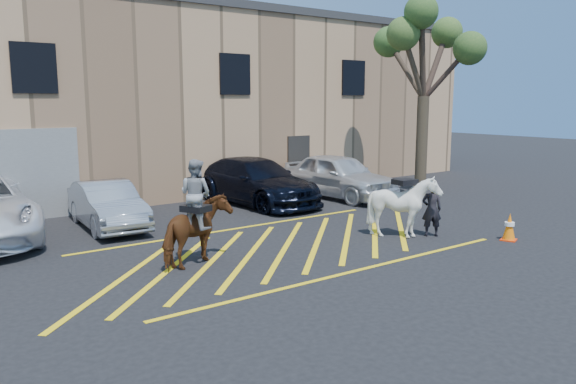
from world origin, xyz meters
TOP-DOWN VIEW (x-y plane):
  - ground at (0.00, 0.00)m, footprint 90.00×90.00m
  - car_silver_sedan at (-2.83, 4.52)m, footprint 1.69×4.14m
  - car_blue_suv at (2.71, 5.19)m, footprint 2.64×5.68m
  - car_white_suv at (5.93, 4.40)m, footprint 2.23×4.98m
  - handler at (3.88, -1.70)m, footprint 0.65×0.60m
  - warehouse at (-0.01, 11.99)m, footprint 32.42×10.20m
  - hatching_zone at (-0.00, -0.30)m, footprint 12.60×5.12m
  - mounted_bay at (-2.48, -0.34)m, footprint 1.99×1.52m
  - saddled_white at (3.18, -1.33)m, footprint 1.50×1.65m
  - traffic_cone at (5.17, -3.22)m, footprint 0.49×0.49m
  - tree at (8.73, 2.83)m, footprint 3.99×4.37m

SIDE VIEW (x-z plane):
  - ground at x=0.00m, z-range 0.00..0.00m
  - hatching_zone at x=0.00m, z-range 0.00..0.01m
  - traffic_cone at x=5.17m, z-range 0.00..0.73m
  - car_silver_sedan at x=-2.83m, z-range 0.00..1.33m
  - handler at x=3.88m, z-range 0.00..1.48m
  - car_blue_suv at x=2.71m, z-range 0.00..1.61m
  - car_white_suv at x=5.93m, z-range 0.00..1.66m
  - saddled_white at x=3.18m, z-range 0.01..1.70m
  - mounted_bay at x=-2.48m, z-range -0.23..2.16m
  - warehouse at x=-0.01m, z-range 0.00..7.30m
  - tree at x=8.73m, z-range 2.04..9.35m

